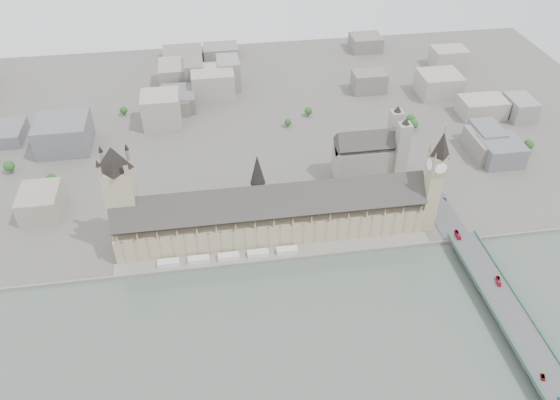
{
  "coord_description": "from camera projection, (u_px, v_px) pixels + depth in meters",
  "views": [
    {
      "loc": [
        -46.67,
        -339.31,
        326.32
      ],
      "look_at": [
        9.46,
        29.83,
        29.76
      ],
      "focal_mm": 35.0,
      "sensor_mm": 36.0,
      "label": 1
    }
  ],
  "objects": [
    {
      "name": "park_trees",
      "position": [
        255.0,
        201.0,
        511.74
      ],
      "size": [
        110.0,
        30.0,
        15.0
      ],
      "primitive_type": null,
      "color": "#264E1C",
      "rests_on": "ground"
    },
    {
      "name": "central_tower",
      "position": [
        258.0,
        179.0,
        454.06
      ],
      "size": [
        13.0,
        13.0,
        48.0
      ],
      "color": "#9A916A",
      "rests_on": "ground"
    },
    {
      "name": "city_skyline_inland",
      "position": [
        245.0,
        97.0,
        648.98
      ],
      "size": [
        720.0,
        360.0,
        38.0
      ],
      "primitive_type": null,
      "color": "gray",
      "rests_on": "ground"
    },
    {
      "name": "terrace_tents",
      "position": [
        229.0,
        256.0,
        458.51
      ],
      "size": [
        118.0,
        7.0,
        4.0
      ],
      "color": "silver",
      "rests_on": "river_terrace"
    },
    {
      "name": "ground",
      "position": [
        274.0,
        249.0,
        471.13
      ],
      "size": [
        900.0,
        900.0,
        0.0
      ],
      "primitive_type": "plane",
      "color": "#595651",
      "rests_on": "ground"
    },
    {
      "name": "bridge_parapets",
      "position": [
        530.0,
        343.0,
        381.28
      ],
      "size": [
        25.0,
        235.0,
        1.15
      ],
      "primitive_type": null,
      "color": "#325C4B",
      "rests_on": "westminster_bridge"
    },
    {
      "name": "car_blue",
      "position": [
        559.0,
        400.0,
        346.81
      ],
      "size": [
        2.97,
        4.3,
        1.36
      ],
      "primitive_type": "imported",
      "rotation": [
        0.0,
        0.0,
        -0.38
      ],
      "color": "blue",
      "rests_on": "westminster_bridge"
    },
    {
      "name": "elizabeth_tower",
      "position": [
        435.0,
        175.0,
        457.44
      ],
      "size": [
        17.0,
        17.0,
        107.5
      ],
      "color": "tan",
      "rests_on": "ground"
    },
    {
      "name": "victoria_tower",
      "position": [
        121.0,
        194.0,
        442.56
      ],
      "size": [
        30.0,
        30.0,
        100.0
      ],
      "color": "tan",
      "rests_on": "ground"
    },
    {
      "name": "red_bus_south",
      "position": [
        499.0,
        281.0,
        426.03
      ],
      "size": [
        5.35,
        10.41,
        2.83
      ],
      "primitive_type": "imported",
      "rotation": [
        0.0,
        0.0,
        -0.31
      ],
      "color": "red",
      "rests_on": "westminster_bridge"
    },
    {
      "name": "palace_of_westminster",
      "position": [
        271.0,
        215.0,
        472.26
      ],
      "size": [
        265.0,
        40.73,
        55.44
      ],
      "color": "tan",
      "rests_on": "ground"
    },
    {
      "name": "westminster_abbey",
      "position": [
        371.0,
        154.0,
        542.13
      ],
      "size": [
        68.0,
        36.0,
        64.0
      ],
      "color": "gray",
      "rests_on": "ground"
    },
    {
      "name": "red_bus_north",
      "position": [
        458.0,
        235.0,
        468.16
      ],
      "size": [
        3.69,
        11.24,
        3.07
      ],
      "primitive_type": "imported",
      "rotation": [
        0.0,
        0.0,
        -0.1
      ],
      "color": "red",
      "rests_on": "westminster_bridge"
    },
    {
      "name": "westminster_bridge",
      "position": [
        499.0,
        300.0,
        419.27
      ],
      "size": [
        25.0,
        325.0,
        10.25
      ],
      "primitive_type": "cube",
      "color": "#474749",
      "rests_on": "ground"
    },
    {
      "name": "river_terrace",
      "position": [
        276.0,
        254.0,
        464.7
      ],
      "size": [
        270.0,
        15.0,
        2.0
      ],
      "primitive_type": "cube",
      "color": "gray",
      "rests_on": "ground"
    },
    {
      "name": "car_grey",
      "position": [
        543.0,
        377.0,
        359.62
      ],
      "size": [
        4.61,
        6.21,
        1.57
      ],
      "primitive_type": "imported",
      "rotation": [
        0.0,
        0.0,
        -0.41
      ],
      "color": "gray",
      "rests_on": "westminster_bridge"
    },
    {
      "name": "embankment_wall",
      "position": [
        277.0,
        260.0,
        458.58
      ],
      "size": [
        600.0,
        1.5,
        3.0
      ],
      "primitive_type": "cube",
      "color": "gray",
      "rests_on": "ground"
    },
    {
      "name": "car_approach",
      "position": [
        445.0,
        199.0,
        508.31
      ],
      "size": [
        3.01,
        4.89,
        1.32
      ],
      "primitive_type": "imported",
      "rotation": [
        0.0,
        0.0,
        0.27
      ],
      "color": "gray",
      "rests_on": "westminster_bridge"
    }
  ]
}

